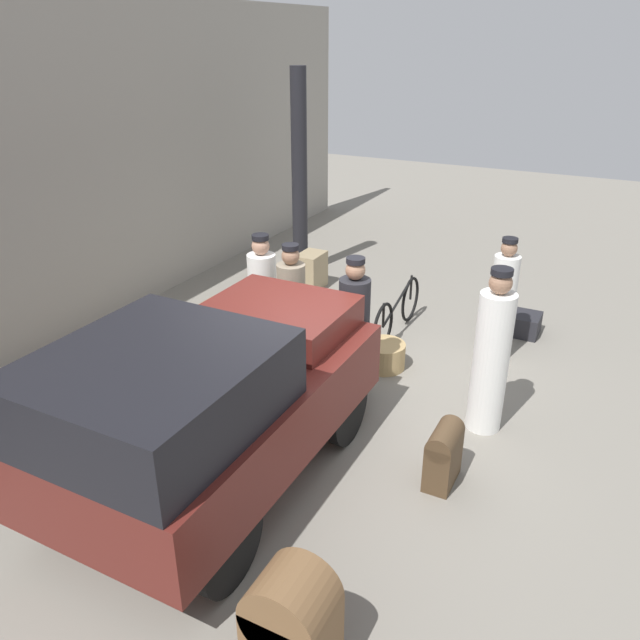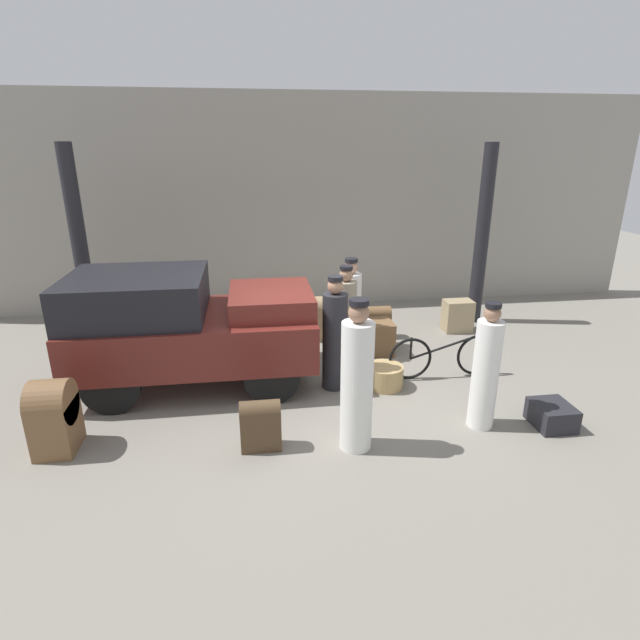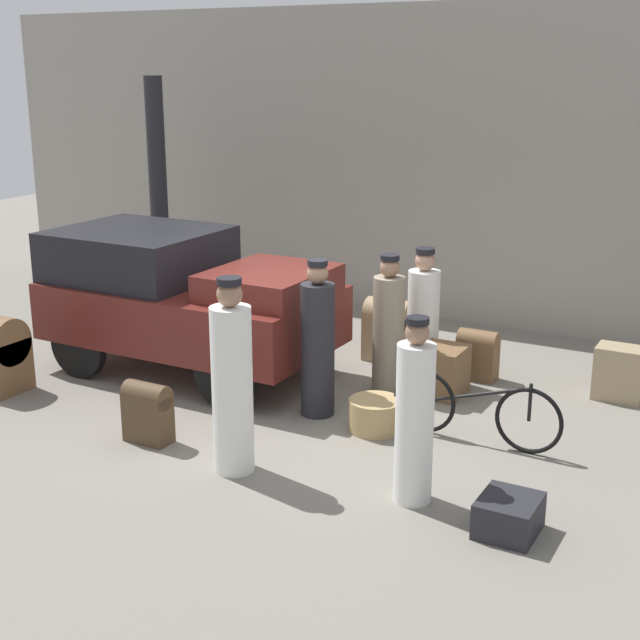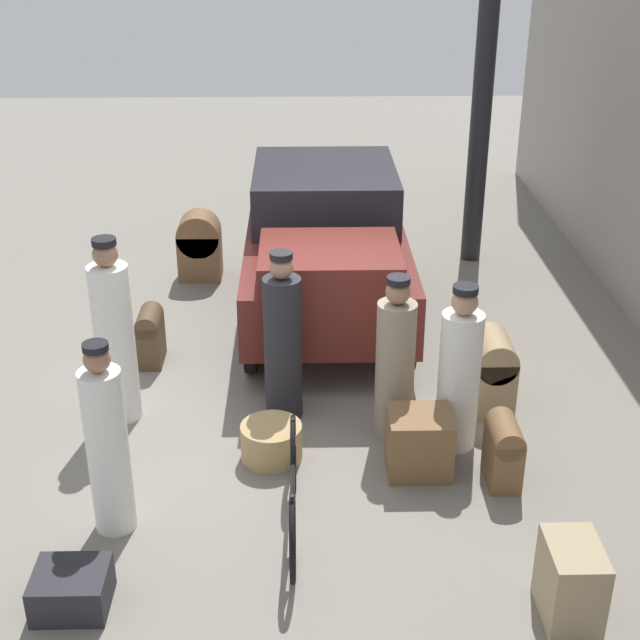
# 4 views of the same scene
# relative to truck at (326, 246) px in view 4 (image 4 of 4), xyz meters

# --- Properties ---
(ground_plane) EXTENTS (30.00, 30.00, 0.00)m
(ground_plane) POSITION_rel_truck_xyz_m (1.78, -0.32, -0.96)
(ground_plane) COLOR gray
(canopy_pillar_left) EXTENTS (0.27, 0.27, 3.51)m
(canopy_pillar_left) POSITION_rel_truck_xyz_m (-2.00, 2.10, 0.79)
(canopy_pillar_left) COLOR black
(canopy_pillar_left) RESTS_ON ground
(truck) EXTENTS (3.48, 1.84, 1.71)m
(truck) POSITION_rel_truck_xyz_m (0.00, 0.00, 0.00)
(truck) COLOR black
(truck) RESTS_ON ground
(bicycle) EXTENTS (1.77, 0.04, 0.72)m
(bicycle) POSITION_rel_truck_xyz_m (3.90, -0.37, -0.61)
(bicycle) COLOR black
(bicycle) RESTS_ON ground
(wicker_basket) EXTENTS (0.56, 0.56, 0.34)m
(wicker_basket) POSITION_rel_truck_xyz_m (2.90, -0.58, -0.79)
(wicker_basket) COLOR tan
(wicker_basket) RESTS_ON ground
(porter_carrying_trunk) EXTENTS (0.33, 0.33, 1.67)m
(porter_carrying_trunk) POSITION_rel_truck_xyz_m (3.84, -1.82, -0.19)
(porter_carrying_trunk) COLOR white
(porter_carrying_trunk) RESTS_ON ground
(porter_with_bicycle) EXTENTS (0.36, 0.36, 1.72)m
(porter_with_bicycle) POSITION_rel_truck_xyz_m (2.15, -0.47, -0.17)
(porter_with_bicycle) COLOR #232328
(porter_with_bicycle) RESTS_ON ground
(porter_standing_middle) EXTENTS (0.36, 0.36, 1.61)m
(porter_standing_middle) POSITION_rel_truck_xyz_m (2.51, 0.57, -0.22)
(porter_standing_middle) COLOR gray
(porter_standing_middle) RESTS_ON ground
(porter_lifting_near_truck) EXTENTS (0.38, 0.38, 1.86)m
(porter_lifting_near_truck) POSITION_rel_truck_xyz_m (2.14, -2.07, -0.10)
(porter_lifting_near_truck) COLOR white
(porter_lifting_near_truck) RESTS_ON ground
(conductor_in_dark_uniform) EXTENTS (0.38, 0.38, 1.61)m
(conductor_in_dark_uniform) POSITION_rel_truck_xyz_m (2.70, 1.13, -0.23)
(conductor_in_dark_uniform) COLOR white
(conductor_in_dark_uniform) RESTS_ON ground
(trunk_large_brown) EXTENTS (0.48, 0.27, 0.61)m
(trunk_large_brown) POSITION_rel_truck_xyz_m (3.30, 1.44, -0.64)
(trunk_large_brown) COLOR brown
(trunk_large_brown) RESTS_ON ground
(trunk_wicker_pale) EXTENTS (0.58, 0.41, 0.81)m
(trunk_wicker_pale) POSITION_rel_truck_xyz_m (2.05, 1.58, -0.54)
(trunk_wicker_pale) COLOR #937A56
(trunk_wicker_pale) RESTS_ON ground
(suitcase_small_leather) EXTENTS (0.54, 0.38, 0.62)m
(suitcase_small_leather) POSITION_rel_truck_xyz_m (4.93, 1.57, -0.65)
(suitcase_small_leather) COLOR #9E8966
(suitcase_small_leather) RESTS_ON ground
(suitcase_tan_flat) EXTENTS (0.47, 0.53, 0.30)m
(suitcase_tan_flat) POSITION_rel_truck_xyz_m (4.75, -1.96, -0.81)
(suitcase_tan_flat) COLOR #232328
(suitcase_tan_flat) RESTS_ON ground
(trunk_barrel_dark) EXTENTS (0.44, 0.56, 0.90)m
(trunk_barrel_dark) POSITION_rel_truck_xyz_m (-1.38, -1.64, -0.50)
(trunk_barrel_dark) COLOR brown
(trunk_barrel_dark) RESTS_ON ground
(suitcase_black_upright) EXTENTS (0.48, 0.25, 0.63)m
(suitcase_black_upright) POSITION_rel_truck_xyz_m (1.01, -1.94, -0.63)
(suitcase_black_upright) COLOR #4C3823
(suitcase_black_upright) RESTS_ON ground
(trunk_umber_medium) EXTENTS (0.50, 0.56, 0.57)m
(trunk_umber_medium) POSITION_rel_truck_xyz_m (3.12, 0.73, -0.68)
(trunk_umber_medium) COLOR brown
(trunk_umber_medium) RESTS_ON ground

